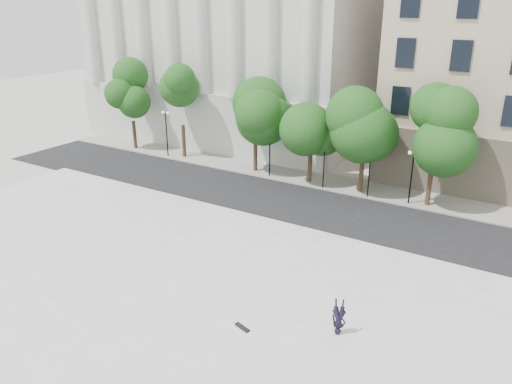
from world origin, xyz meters
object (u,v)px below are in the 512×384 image
traffic_light_west (325,145)px  traffic_light_east (371,153)px  person_lying (338,329)px  skateboard (242,327)px

traffic_light_west → traffic_light_east: 3.79m
person_lying → traffic_light_west: bearing=97.6°
traffic_light_west → skateboard: bearing=-75.9°
traffic_light_west → skateboard: size_ratio=5.05×
traffic_light_west → traffic_light_east: traffic_light_west is taller
person_lying → skateboard: size_ratio=2.06×
traffic_light_east → person_lying: 18.58m
skateboard → person_lying: bearing=43.1°
traffic_light_east → person_lying: size_ratio=2.42×
traffic_light_east → skateboard: traffic_light_east is taller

